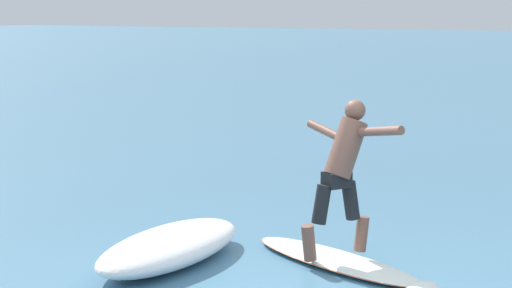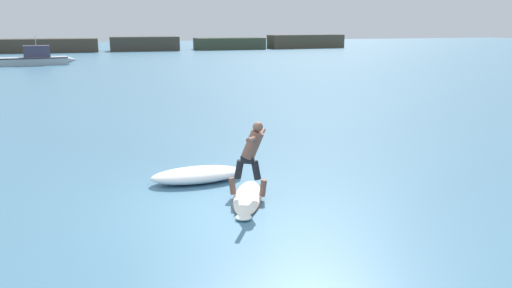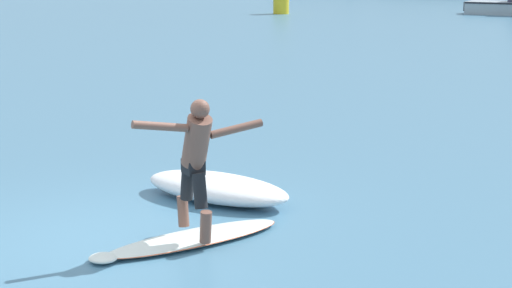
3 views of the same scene
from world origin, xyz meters
name	(u,v)px [view 3 (image 3 of 3)]	position (x,y,z in m)	size (l,w,h in m)	color
ground_plane	(107,238)	(0.00, 0.00, 0.00)	(200.00, 200.00, 0.00)	teal
surfboard	(191,239)	(0.92, 0.42, 0.05)	(1.38, 2.45, 0.23)	white
surfer	(196,156)	(1.01, 0.42, 1.04)	(1.00, 1.38, 1.62)	brown
wave_foam_at_tail	(217,188)	(0.15, 2.00, 0.18)	(2.21, 0.95, 0.35)	white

